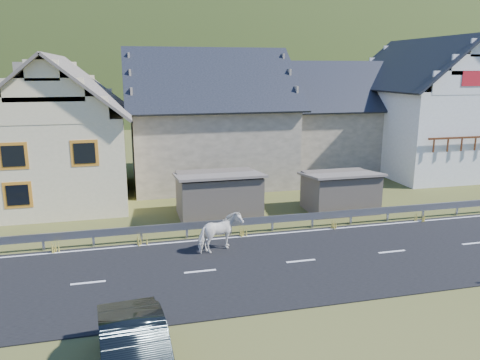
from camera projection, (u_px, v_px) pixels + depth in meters
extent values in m
plane|color=#3C4318|center=(301.00, 262.00, 18.38)|extent=(160.00, 160.00, 0.00)
cube|color=black|center=(301.00, 262.00, 18.37)|extent=(60.00, 7.00, 0.04)
cube|color=silver|center=(301.00, 261.00, 18.37)|extent=(60.00, 6.60, 0.01)
cube|color=#93969B|center=(272.00, 219.00, 21.71)|extent=(28.00, 0.08, 0.34)
cube|color=#93969B|center=(43.00, 243.00, 19.46)|extent=(0.10, 0.06, 0.70)
cube|color=#93969B|center=(93.00, 239.00, 19.92)|extent=(0.10, 0.06, 0.70)
cube|color=#93969B|center=(141.00, 235.00, 20.39)|extent=(0.10, 0.06, 0.70)
cube|color=#93969B|center=(187.00, 231.00, 20.86)|extent=(0.10, 0.06, 0.70)
cube|color=#93969B|center=(230.00, 227.00, 21.32)|extent=(0.10, 0.06, 0.70)
cube|color=#93969B|center=(272.00, 224.00, 21.79)|extent=(0.10, 0.06, 0.70)
cube|color=#93969B|center=(312.00, 221.00, 22.25)|extent=(0.10, 0.06, 0.70)
cube|color=#93969B|center=(351.00, 218.00, 22.72)|extent=(0.10, 0.06, 0.70)
cube|color=#93969B|center=(388.00, 215.00, 23.19)|extent=(0.10, 0.06, 0.70)
cube|color=#93969B|center=(423.00, 212.00, 23.65)|extent=(0.10, 0.06, 0.70)
cube|color=#93969B|center=(457.00, 209.00, 24.12)|extent=(0.10, 0.06, 0.70)
cube|color=#62574A|center=(218.00, 196.00, 23.79)|extent=(4.30, 3.30, 2.40)
cube|color=#62574A|center=(340.00, 192.00, 24.86)|extent=(3.80, 2.90, 2.20)
cube|color=#FEE8B6|center=(62.00, 156.00, 26.79)|extent=(7.00, 9.00, 5.00)
cube|color=orange|center=(13.00, 156.00, 21.96)|extent=(1.30, 0.12, 1.30)
cube|color=orange|center=(85.00, 153.00, 22.71)|extent=(1.30, 0.12, 1.30)
cube|color=orange|center=(18.00, 195.00, 22.40)|extent=(1.30, 0.12, 1.30)
cube|color=#B0A28B|center=(22.00, 84.00, 26.79)|extent=(0.70, 0.70, 2.40)
cube|color=#B0A28B|center=(208.00, 143.00, 31.72)|extent=(10.00, 9.00, 5.00)
cube|color=#B0A28B|center=(332.00, 136.00, 35.99)|extent=(9.00, 8.00, 4.60)
cube|color=white|center=(425.00, 130.00, 34.39)|extent=(8.00, 10.00, 6.00)
cube|color=red|center=(480.00, 79.00, 28.75)|extent=(2.60, 0.06, 0.90)
cube|color=#552C14|center=(476.00, 137.00, 29.39)|extent=(6.80, 0.12, 0.12)
ellipsoid|color=#263C15|center=(154.00, 136.00, 194.14)|extent=(440.00, 280.00, 260.00)
imported|color=white|center=(220.00, 233.00, 19.22)|extent=(1.55, 2.07, 1.59)
imported|color=black|center=(135.00, 355.00, 11.16)|extent=(1.96, 4.66, 1.50)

